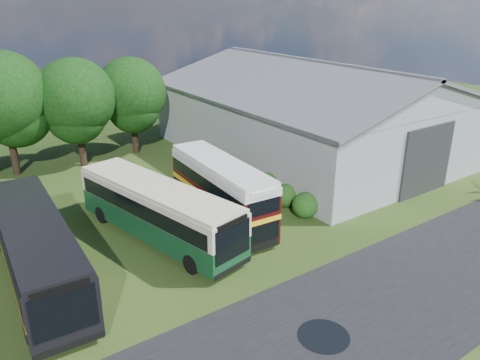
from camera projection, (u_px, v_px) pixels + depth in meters
ground at (302, 290)px, 22.55m from camera, size 120.00×120.00×0.00m
asphalt_road at (393, 299)px, 21.86m from camera, size 60.00×8.00×0.02m
puddle at (323, 337)px, 19.47m from camera, size 2.20×2.20×0.01m
storage_shed at (310, 106)px, 41.19m from camera, size 18.80×24.80×8.15m
tree_mid at (3, 97)px, 34.95m from camera, size 6.80×6.80×9.60m
tree_right_a at (75, 98)px, 37.03m from camera, size 6.26×6.26×8.83m
tree_right_b at (131, 92)px, 40.39m from camera, size 5.98×5.98×8.45m
shrub_front at (305, 216)px, 30.11m from camera, size 1.70×1.70×1.70m
shrub_mid at (285, 205)px, 31.63m from camera, size 1.60×1.60×1.60m
shrub_back at (266, 196)px, 33.16m from camera, size 1.80×1.80×1.80m
bus_green_single at (158, 211)px, 26.77m from camera, size 5.19×12.26×3.30m
bus_maroon_double at (221, 192)px, 28.65m from camera, size 2.92×9.42×3.99m
bus_dark_single at (36, 249)px, 22.60m from camera, size 3.49×12.44×3.40m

